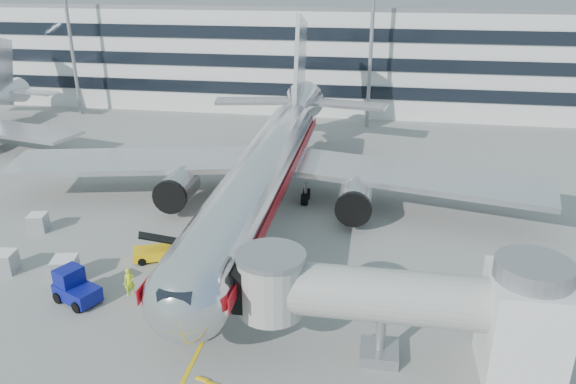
% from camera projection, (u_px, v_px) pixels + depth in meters
% --- Properties ---
extents(ground, '(180.00, 180.00, 0.00)m').
position_uv_depth(ground, '(237.00, 273.00, 41.33)').
color(ground, gray).
rests_on(ground, ground).
extents(lead_in_line, '(0.25, 70.00, 0.01)m').
position_uv_depth(lead_in_line, '(264.00, 217.00, 50.46)').
color(lead_in_line, yellow).
rests_on(lead_in_line, ground).
extents(main_jet, '(50.95, 48.70, 16.06)m').
position_uv_depth(main_jet, '(267.00, 166.00, 50.44)').
color(main_jet, silver).
rests_on(main_jet, ground).
extents(jet_bridge, '(17.80, 4.50, 7.00)m').
position_uv_depth(jet_bridge, '(414.00, 303.00, 30.70)').
color(jet_bridge, silver).
rests_on(jet_bridge, ground).
extents(terminal, '(150.00, 24.25, 15.60)m').
position_uv_depth(terminal, '(323.00, 52.00, 91.32)').
color(terminal, silver).
rests_on(terminal, ground).
extents(light_mast_west, '(2.40, 1.20, 25.45)m').
position_uv_depth(light_mast_west, '(67.00, 11.00, 79.43)').
color(light_mast_west, gray).
rests_on(light_mast_west, ground).
extents(light_mast_centre, '(2.40, 1.20, 25.45)m').
position_uv_depth(light_mast_centre, '(373.00, 16.00, 72.87)').
color(light_mast_centre, gray).
rests_on(light_mast_centre, ground).
extents(belt_loader, '(4.81, 3.20, 2.27)m').
position_uv_depth(belt_loader, '(164.00, 251.00, 43.11)').
color(belt_loader, yellow).
rests_on(belt_loader, ground).
extents(baggage_tug, '(3.56, 2.97, 2.33)m').
position_uv_depth(baggage_tug, '(75.00, 288.00, 37.54)').
color(baggage_tug, navy).
rests_on(baggage_tug, ground).
extents(cargo_container_left, '(1.68, 1.68, 1.60)m').
position_uv_depth(cargo_container_left, '(5.00, 262.00, 41.19)').
color(cargo_container_left, '#B1B4B9').
rests_on(cargo_container_left, ground).
extents(cargo_container_right, '(1.66, 1.66, 1.51)m').
position_uv_depth(cargo_container_right, '(38.00, 222.00, 47.59)').
color(cargo_container_right, '#B1B4B9').
rests_on(cargo_container_right, ground).
extents(cargo_container_front, '(1.97, 1.97, 1.74)m').
position_uv_depth(cargo_container_front, '(65.00, 269.00, 40.12)').
color(cargo_container_front, '#B1B4B9').
rests_on(cargo_container_front, ground).
extents(ramp_worker, '(0.87, 0.80, 1.99)m').
position_uv_depth(ramp_worker, '(129.00, 282.00, 38.23)').
color(ramp_worker, '#C3EA18').
rests_on(ramp_worker, ground).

